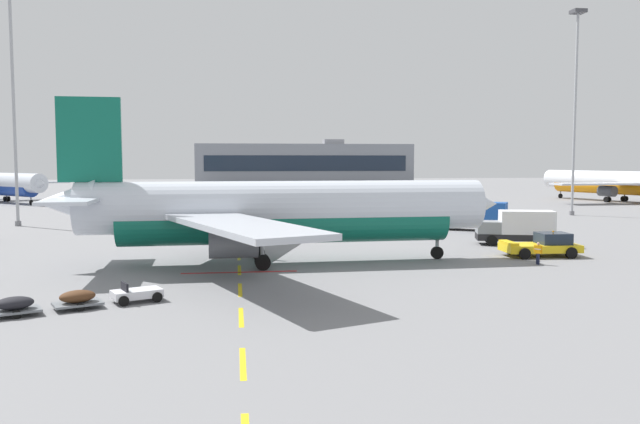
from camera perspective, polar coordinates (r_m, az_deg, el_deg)
ground at (r=66.54m, az=12.04°, el=-2.15°), size 400.00×400.00×0.00m
apron_paint_markings at (r=59.30m, az=-7.26°, el=-2.90°), size 8.00×94.09×0.01m
airliner_foreground at (r=48.06m, az=-3.72°, el=0.09°), size 34.75×34.61×12.20m
pushback_tug at (r=54.82m, az=19.20°, el=-2.80°), size 6.07×3.31×2.08m
airliner_far_center at (r=131.45m, az=24.42°, el=2.45°), size 29.92×31.19×11.24m
fuel_service_truck at (r=72.66m, az=13.79°, el=-0.31°), size 7.26×5.60×3.14m
ground_power_truck at (r=61.42m, az=17.20°, el=-1.27°), size 7.38×4.12×3.14m
baggage_train at (r=35.83m, az=-23.08°, el=-7.38°), size 11.15×6.18×1.14m
ground_crew_worker at (r=50.40m, az=18.82°, el=-3.38°), size 0.50×0.57×1.66m
apron_light_mast_near at (r=83.61m, az=-25.67°, el=10.79°), size 1.80×1.80×28.33m
apron_light_mast_far at (r=97.07m, az=21.78°, el=10.00°), size 1.80×1.80×28.34m
terminal_satellite at (r=194.62m, az=-1.56°, el=4.20°), size 62.86×23.84×13.94m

